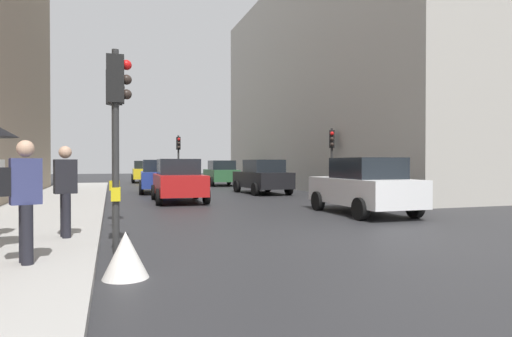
% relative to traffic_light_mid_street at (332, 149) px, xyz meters
% --- Properties ---
extents(ground_plane, '(120.00, 120.00, 0.00)m').
position_rel_traffic_light_mid_street_xyz_m(ground_plane, '(-4.98, -10.95, -2.25)').
color(ground_plane, '#28282B').
extents(sidewalk_kerb, '(3.32, 40.00, 0.16)m').
position_rel_traffic_light_mid_street_xyz_m(sidewalk_kerb, '(-11.93, -4.95, -2.17)').
color(sidewalk_kerb, '#A8A5A0').
rests_on(sidewalk_kerb, ground).
extents(building_facade_right, '(12.00, 26.13, 13.56)m').
position_rel_traffic_light_mid_street_xyz_m(building_facade_right, '(6.31, 6.82, 4.53)').
color(building_facade_right, '#B2ADA3').
rests_on(building_facade_right, ground).
extents(traffic_light_mid_street, '(0.34, 0.45, 3.26)m').
position_rel_traffic_light_mid_street_xyz_m(traffic_light_mid_street, '(0.00, 0.00, 0.00)').
color(traffic_light_mid_street, '#2D2D2D').
rests_on(traffic_light_mid_street, ground).
extents(traffic_light_near_right, '(0.44, 0.38, 3.95)m').
position_rel_traffic_light_mid_street_xyz_m(traffic_light_near_right, '(-9.96, -7.65, 0.48)').
color(traffic_light_near_right, '#2D2D2D').
rests_on(traffic_light_near_right, ground).
extents(traffic_light_far_median, '(0.25, 0.43, 3.40)m').
position_rel_traffic_light_mid_street_xyz_m(traffic_light_far_median, '(-5.82, 10.26, 0.10)').
color(traffic_light_far_median, '#2D2D2D').
rests_on(traffic_light_far_median, ground).
extents(traffic_light_near_left, '(0.43, 0.25, 3.60)m').
position_rel_traffic_light_mid_street_xyz_m(traffic_light_near_left, '(-9.95, -10.77, 0.24)').
color(traffic_light_near_left, '#2D2D2D').
rests_on(traffic_light_near_left, ground).
extents(car_red_sedan, '(2.10, 4.24, 1.76)m').
position_rel_traffic_light_mid_street_xyz_m(car_red_sedan, '(-7.41, -0.70, -1.37)').
color(car_red_sedan, red).
rests_on(car_red_sedan, ground).
extents(car_yellow_taxi, '(2.11, 4.25, 1.76)m').
position_rel_traffic_light_mid_street_xyz_m(car_yellow_taxi, '(-7.46, 18.25, -1.37)').
color(car_yellow_taxi, yellow).
rests_on(car_yellow_taxi, ground).
extents(car_green_estate, '(2.11, 4.25, 1.76)m').
position_rel_traffic_light_mid_street_xyz_m(car_green_estate, '(-2.68, 11.39, -1.37)').
color(car_green_estate, '#2D6038').
rests_on(car_green_estate, ground).
extents(car_white_compact, '(2.05, 4.22, 1.76)m').
position_rel_traffic_light_mid_street_xyz_m(car_white_compact, '(-2.56, -6.94, -1.37)').
color(car_white_compact, silver).
rests_on(car_white_compact, ground).
extents(car_dark_suv, '(2.22, 4.30, 1.76)m').
position_rel_traffic_light_mid_street_xyz_m(car_dark_suv, '(-2.58, 2.74, -1.37)').
color(car_dark_suv, black).
rests_on(car_dark_suv, ground).
extents(car_blue_van, '(2.20, 4.29, 1.76)m').
position_rel_traffic_light_mid_street_xyz_m(car_blue_van, '(-7.64, 5.17, -1.37)').
color(car_blue_van, navy).
rests_on(car_blue_van, ground).
extents(pedestrian_with_grey_backpack, '(0.65, 0.44, 1.77)m').
position_rel_traffic_light_mid_street_xyz_m(pedestrian_with_grey_backpack, '(-11.26, -11.92, -1.08)').
color(pedestrian_with_grey_backpack, black).
rests_on(pedestrian_with_grey_backpack, sidewalk_kerb).
extents(pedestrian_in_dark_coat, '(0.45, 0.35, 1.77)m').
position_rel_traffic_light_mid_street_xyz_m(pedestrian_in_dark_coat, '(-10.90, -9.67, -1.12)').
color(pedestrian_in_dark_coat, black).
rests_on(pedestrian_in_dark_coat, sidewalk_kerb).
extents(warning_sign_triangle, '(0.64, 0.64, 0.65)m').
position_rel_traffic_light_mid_street_xyz_m(warning_sign_triangle, '(-9.87, -12.57, -1.92)').
color(warning_sign_triangle, silver).
rests_on(warning_sign_triangle, ground).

